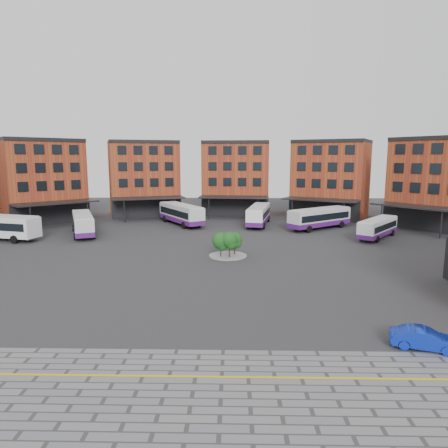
{
  "coord_description": "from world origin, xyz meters",
  "views": [
    {
      "loc": [
        2.53,
        -33.28,
        11.39
      ],
      "look_at": [
        1.58,
        10.84,
        4.0
      ],
      "focal_mm": 32.0,
      "sensor_mm": 36.0,
      "label": 1
    }
  ],
  "objects_px": {
    "tree_island": "(228,242)",
    "bus_d": "(259,215)",
    "bus_e": "(320,218)",
    "bus_f": "(378,228)",
    "bus_b": "(83,223)",
    "blue_car": "(425,339)",
    "bus_c": "(181,214)"
  },
  "relations": [
    {
      "from": "tree_island",
      "to": "bus_d",
      "type": "distance_m",
      "value": 22.71
    },
    {
      "from": "bus_e",
      "to": "bus_f",
      "type": "bearing_deg",
      "value": 6.63
    },
    {
      "from": "bus_e",
      "to": "bus_d",
      "type": "bearing_deg",
      "value": -146.1
    },
    {
      "from": "bus_b",
      "to": "bus_e",
      "type": "relative_size",
      "value": 1.01
    },
    {
      "from": "tree_island",
      "to": "bus_b",
      "type": "height_order",
      "value": "bus_b"
    },
    {
      "from": "bus_b",
      "to": "blue_car",
      "type": "height_order",
      "value": "bus_b"
    },
    {
      "from": "tree_island",
      "to": "bus_f",
      "type": "distance_m",
      "value": 24.09
    },
    {
      "from": "bus_f",
      "to": "blue_car",
      "type": "distance_m",
      "value": 34.86
    },
    {
      "from": "bus_c",
      "to": "tree_island",
      "type": "bearing_deg",
      "value": -101.98
    },
    {
      "from": "tree_island",
      "to": "bus_b",
      "type": "xyz_separation_m",
      "value": [
        -21.67,
        12.9,
        -0.01
      ]
    },
    {
      "from": "bus_f",
      "to": "blue_car",
      "type": "xyz_separation_m",
      "value": [
        -9.13,
        -33.63,
        -0.89
      ]
    },
    {
      "from": "bus_d",
      "to": "bus_e",
      "type": "distance_m",
      "value": 10.18
    },
    {
      "from": "bus_c",
      "to": "bus_f",
      "type": "distance_m",
      "value": 31.49
    },
    {
      "from": "bus_c",
      "to": "bus_f",
      "type": "relative_size",
      "value": 1.29
    },
    {
      "from": "bus_d",
      "to": "bus_f",
      "type": "bearing_deg",
      "value": -22.61
    },
    {
      "from": "bus_c",
      "to": "bus_e",
      "type": "distance_m",
      "value": 23.13
    },
    {
      "from": "tree_island",
      "to": "bus_e",
      "type": "xyz_separation_m",
      "value": [
        14.51,
        18.68,
        0.08
      ]
    },
    {
      "from": "bus_d",
      "to": "bus_e",
      "type": "bearing_deg",
      "value": -9.21
    },
    {
      "from": "bus_b",
      "to": "bus_d",
      "type": "xyz_separation_m",
      "value": [
        26.62,
        9.27,
        0.07
      ]
    },
    {
      "from": "tree_island",
      "to": "bus_f",
      "type": "xyz_separation_m",
      "value": [
        21.2,
        11.44,
        -0.21
      ]
    },
    {
      "from": "tree_island",
      "to": "bus_d",
      "type": "height_order",
      "value": "bus_d"
    },
    {
      "from": "bus_d",
      "to": "bus_f",
      "type": "relative_size",
      "value": 1.3
    },
    {
      "from": "bus_e",
      "to": "bus_f",
      "type": "xyz_separation_m",
      "value": [
        6.69,
        -7.24,
        -0.29
      ]
    },
    {
      "from": "bus_f",
      "to": "blue_car",
      "type": "height_order",
      "value": "bus_f"
    },
    {
      "from": "blue_car",
      "to": "bus_f",
      "type": "bearing_deg",
      "value": 2.03
    },
    {
      "from": "bus_f",
      "to": "bus_c",
      "type": "bearing_deg",
      "value": -161.8
    },
    {
      "from": "bus_b",
      "to": "bus_e",
      "type": "height_order",
      "value": "bus_e"
    },
    {
      "from": "bus_c",
      "to": "bus_f",
      "type": "height_order",
      "value": "bus_c"
    },
    {
      "from": "tree_island",
      "to": "bus_c",
      "type": "xyz_separation_m",
      "value": [
        -8.3,
        22.46,
        0.15
      ]
    },
    {
      "from": "bus_b",
      "to": "bus_f",
      "type": "distance_m",
      "value": 42.89
    },
    {
      "from": "bus_d",
      "to": "bus_f",
      "type": "height_order",
      "value": "bus_d"
    },
    {
      "from": "bus_c",
      "to": "bus_d",
      "type": "xyz_separation_m",
      "value": [
        13.25,
        -0.29,
        -0.09
      ]
    }
  ]
}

